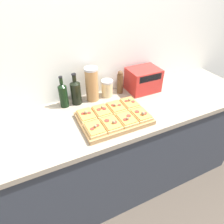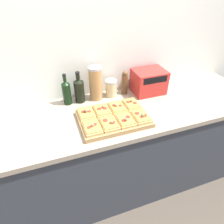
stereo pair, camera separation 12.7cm
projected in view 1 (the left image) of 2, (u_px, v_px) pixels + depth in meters
ground_plane at (122, 213)px, 1.85m from camera, size 12.00×12.00×0.00m
wall_back at (88, 59)px, 1.61m from camera, size 6.00×0.06×2.50m
kitchen_counter at (107, 155)px, 1.81m from camera, size 2.63×0.67×0.94m
cutting_board at (114, 118)px, 1.46m from camera, size 0.50×0.35×0.03m
pizza_slice_back_left at (86, 115)px, 1.44m from camera, size 0.11×0.16×0.06m
pizza_slice_back_midleft at (102, 111)px, 1.48m from camera, size 0.11×0.16×0.05m
pizza_slice_back_midright at (116, 107)px, 1.52m from camera, size 0.11×0.16×0.05m
pizza_slice_back_right at (130, 103)px, 1.56m from camera, size 0.11×0.16×0.05m
pizza_slice_front_left at (95, 129)px, 1.31m from camera, size 0.11×0.16×0.05m
pizza_slice_front_midleft at (111, 124)px, 1.36m from camera, size 0.11×0.16×0.05m
pizza_slice_front_midright at (127, 119)px, 1.40m from camera, size 0.11×0.16×0.05m
pizza_slice_front_right at (141, 115)px, 1.44m from camera, size 0.11×0.16×0.06m
olive_oil_bottle at (63, 95)px, 1.55m from camera, size 0.07×0.07×0.26m
wine_bottle at (76, 92)px, 1.59m from camera, size 0.08×0.08×0.26m
grain_jar_tall at (92, 84)px, 1.62m from camera, size 0.11×0.11×0.28m
grain_jar_short at (107, 88)px, 1.70m from camera, size 0.10×0.10×0.15m
pepper_mill at (120, 82)px, 1.73m from camera, size 0.05×0.05×0.21m
toaster_oven at (143, 80)px, 1.77m from camera, size 0.30×0.21×0.20m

